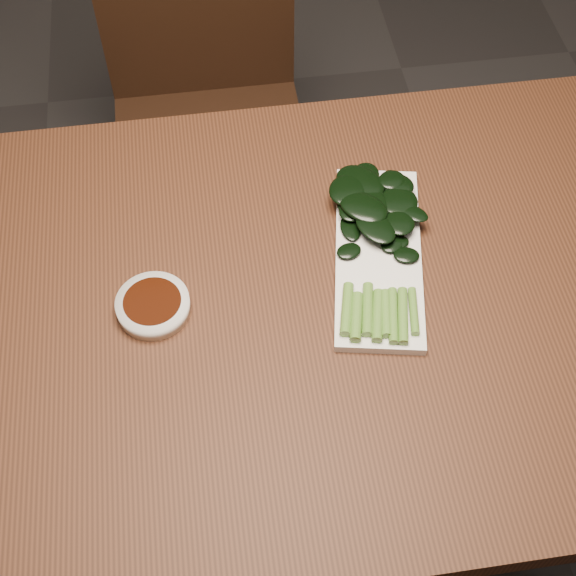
{
  "coord_description": "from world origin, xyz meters",
  "views": [
    {
      "loc": [
        -0.09,
        -0.63,
        1.69
      ],
      "look_at": [
        0.0,
        0.02,
        0.76
      ],
      "focal_mm": 50.0,
      "sensor_mm": 36.0,
      "label": 1
    }
  ],
  "objects_px": {
    "sauce_bowl": "(153,305)",
    "gai_lan": "(373,222)",
    "chair_far": "(207,108)",
    "table": "(289,327)",
    "serving_plate": "(378,255)"
  },
  "relations": [
    {
      "from": "sauce_bowl",
      "to": "gai_lan",
      "type": "height_order",
      "value": "gai_lan"
    },
    {
      "from": "chair_far",
      "to": "gai_lan",
      "type": "height_order",
      "value": "chair_far"
    },
    {
      "from": "table",
      "to": "sauce_bowl",
      "type": "relative_size",
      "value": 13.59
    },
    {
      "from": "serving_plate",
      "to": "gai_lan",
      "type": "distance_m",
      "value": 0.05
    },
    {
      "from": "chair_far",
      "to": "serving_plate",
      "type": "bearing_deg",
      "value": -71.32
    },
    {
      "from": "gai_lan",
      "to": "sauce_bowl",
      "type": "bearing_deg",
      "value": -164.39
    },
    {
      "from": "table",
      "to": "serving_plate",
      "type": "distance_m",
      "value": 0.17
    },
    {
      "from": "chair_far",
      "to": "sauce_bowl",
      "type": "xyz_separation_m",
      "value": [
        -0.11,
        -0.69,
        0.28
      ]
    },
    {
      "from": "serving_plate",
      "to": "gai_lan",
      "type": "relative_size",
      "value": 1.02
    },
    {
      "from": "chair_far",
      "to": "gai_lan",
      "type": "relative_size",
      "value": 2.66
    },
    {
      "from": "sauce_bowl",
      "to": "gai_lan",
      "type": "distance_m",
      "value": 0.34
    },
    {
      "from": "table",
      "to": "serving_plate",
      "type": "xyz_separation_m",
      "value": [
        0.14,
        0.06,
        0.08
      ]
    },
    {
      "from": "serving_plate",
      "to": "table",
      "type": "bearing_deg",
      "value": -158.21
    },
    {
      "from": "chair_far",
      "to": "gai_lan",
      "type": "distance_m",
      "value": 0.7
    },
    {
      "from": "table",
      "to": "gai_lan",
      "type": "height_order",
      "value": "gai_lan"
    }
  ]
}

